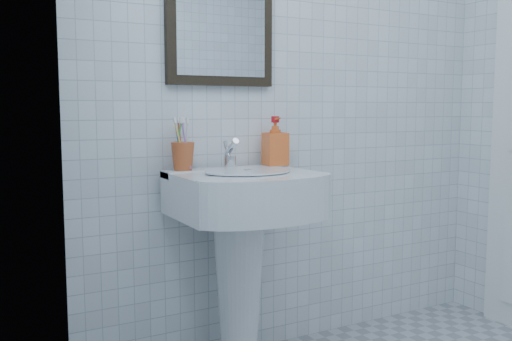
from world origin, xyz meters
TOP-DOWN VIEW (x-y plane):
  - wall_back at (0.00, 1.20)m, footprint 2.20×0.02m
  - wall_left at (-1.10, 0.00)m, footprint 0.02×2.40m
  - washbasin at (-0.42, 0.99)m, footprint 0.58×0.42m
  - faucet at (-0.42, 1.09)m, footprint 0.05×0.12m
  - toothbrush_cup at (-0.63, 1.11)m, footprint 0.10×0.10m
  - soap_dispenser at (-0.18, 1.11)m, footprint 0.11×0.11m
  - wall_mirror at (-0.42, 1.18)m, footprint 0.50×0.04m

SIDE VIEW (x-z plane):
  - washbasin at x=-0.42m, z-range 0.15..1.04m
  - faucet at x=-0.42m, z-range 0.87..1.00m
  - toothbrush_cup at x=-0.63m, z-range 0.88..1.00m
  - soap_dispenser at x=-0.18m, z-range 0.88..1.10m
  - wall_back at x=0.00m, z-range 0.00..2.50m
  - wall_left at x=-1.10m, z-range 0.00..2.50m
  - wall_mirror at x=-0.42m, z-range 1.24..1.86m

